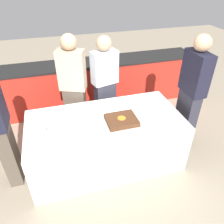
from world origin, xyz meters
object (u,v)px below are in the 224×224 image
object	(u,v)px
cake	(122,120)
person_cutting_cake	(105,85)
plate_stack	(82,119)
person_seated_right	(191,95)
person_seated_left	(1,129)
person_standing_back	(73,88)
wine_glass	(43,131)

from	to	relation	value
cake	person_cutting_cake	size ratio (longest dim) A/B	0.27
plate_stack	person_seated_right	world-z (taller)	person_seated_right
person_seated_left	person_standing_back	world-z (taller)	person_standing_back
person_cutting_cake	person_seated_right	size ratio (longest dim) A/B	0.93
person_cutting_cake	person_seated_left	size ratio (longest dim) A/B	0.98
plate_stack	wine_glass	world-z (taller)	wine_glass
plate_stack	person_seated_right	bearing A→B (deg)	-2.71
cake	person_seated_left	xyz separation A→B (m)	(-1.43, 0.12, 0.09)
person_cutting_cake	person_seated_right	bearing A→B (deg)	130.84
person_seated_left	person_standing_back	bearing A→B (deg)	-52.23
plate_stack	person_cutting_cake	world-z (taller)	person_cutting_cake
plate_stack	person_cutting_cake	distance (m)	0.82
person_cutting_cake	person_seated_left	xyz separation A→B (m)	(-1.43, -0.73, 0.01)
plate_stack	cake	bearing A→B (deg)	-21.36
plate_stack	person_seated_left	xyz separation A→B (m)	(-0.95, -0.07, 0.11)
person_cutting_cake	person_seated_left	distance (m)	1.60
wine_glass	person_seated_left	world-z (taller)	person_seated_left
person_seated_left	cake	bearing A→B (deg)	-94.63
person_seated_left	person_standing_back	xyz separation A→B (m)	(0.94, 0.73, 0.02)
plate_stack	person_seated_left	bearing A→B (deg)	-175.62
person_seated_left	person_standing_back	size ratio (longest dim) A/B	0.98
person_seated_left	person_seated_right	bearing A→B (deg)	-90.00
person_cutting_cake	person_seated_left	bearing A→B (deg)	12.56
person_seated_left	person_standing_back	distance (m)	1.19
wine_glass	person_standing_back	world-z (taller)	person_standing_back
cake	plate_stack	distance (m)	0.52
wine_glass	person_seated_left	distance (m)	0.51
cake	person_seated_right	bearing A→B (deg)	6.27
person_cutting_cake	person_standing_back	bearing A→B (deg)	-14.46
person_cutting_cake	person_standing_back	xyz separation A→B (m)	(-0.49, 0.00, 0.03)
wine_glass	person_seated_left	size ratio (longest dim) A/B	0.12
person_seated_right	wine_glass	bearing A→B (deg)	-84.56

